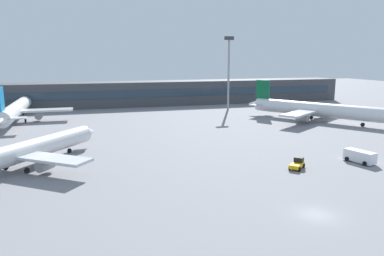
% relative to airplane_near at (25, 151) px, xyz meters
% --- Properties ---
extents(ground_plane, '(400.00, 400.00, 0.00)m').
position_rel_airplane_near_xyz_m(ground_plane, '(34.62, 10.77, -2.80)').
color(ground_plane, gray).
extents(terminal_building, '(155.69, 12.13, 9.00)m').
position_rel_airplane_near_xyz_m(terminal_building, '(34.62, 75.48, 1.70)').
color(terminal_building, '#3F4247').
rests_on(terminal_building, ground_plane).
extents(airplane_near, '(25.88, 30.74, 9.18)m').
position_rel_airplane_near_xyz_m(airplane_near, '(0.00, 0.00, 0.00)').
color(airplane_near, silver).
rests_on(airplane_near, ground_plane).
extents(airplane_mid, '(28.64, 38.83, 10.99)m').
position_rel_airplane_near_xyz_m(airplane_mid, '(72.64, 25.61, 0.55)').
color(airplane_mid, silver).
rests_on(airplane_mid, ground_plane).
extents(airplane_far, '(30.89, 44.51, 11.02)m').
position_rel_airplane_near_xyz_m(airplane_far, '(-8.88, 49.47, 0.56)').
color(airplane_far, white).
rests_on(airplane_far, ground_plane).
extents(baggage_tug_yellow, '(3.70, 3.49, 1.75)m').
position_rel_airplane_near_xyz_m(baggage_tug_yellow, '(42.50, -12.81, -2.00)').
color(baggage_tug_yellow, '#F2B20C').
rests_on(baggage_tug_yellow, ground_plane).
extents(service_van_white, '(3.31, 5.54, 2.08)m').
position_rel_airplane_near_xyz_m(service_van_white, '(54.71, -12.81, -1.69)').
color(service_van_white, white).
rests_on(service_van_white, ground_plane).
extents(floodlight_tower_west, '(3.20, 0.80, 24.88)m').
position_rel_airplane_near_xyz_m(floodlight_tower_west, '(57.91, 55.36, 11.64)').
color(floodlight_tower_west, gray).
rests_on(floodlight_tower_west, ground_plane).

